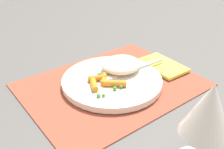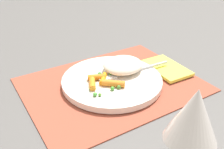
{
  "view_description": "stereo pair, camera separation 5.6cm",
  "coord_description": "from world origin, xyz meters",
  "px_view_note": "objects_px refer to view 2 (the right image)",
  "views": [
    {
      "loc": [
        0.33,
        0.43,
        0.34
      ],
      "look_at": [
        0.0,
        0.0,
        0.03
      ],
      "focal_mm": 41.43,
      "sensor_mm": 36.0,
      "label": 1
    },
    {
      "loc": [
        0.29,
        0.46,
        0.34
      ],
      "look_at": [
        0.0,
        0.0,
        0.03
      ],
      "focal_mm": 41.43,
      "sensor_mm": 36.0,
      "label": 2
    }
  ],
  "objects_px": {
    "rice_mound": "(123,65)",
    "carrot_portion": "(103,81)",
    "fork": "(128,73)",
    "plate": "(112,81)",
    "napkin": "(166,68)",
    "wine_glass": "(193,118)"
  },
  "relations": [
    {
      "from": "rice_mound",
      "to": "carrot_portion",
      "type": "bearing_deg",
      "value": 20.67
    },
    {
      "from": "carrot_portion",
      "to": "fork",
      "type": "relative_size",
      "value": 0.41
    },
    {
      "from": "plate",
      "to": "carrot_portion",
      "type": "xyz_separation_m",
      "value": [
        0.03,
        0.01,
        0.01
      ]
    },
    {
      "from": "plate",
      "to": "rice_mound",
      "type": "bearing_deg",
      "value": -157.4
    },
    {
      "from": "rice_mound",
      "to": "napkin",
      "type": "distance_m",
      "value": 0.13
    },
    {
      "from": "wine_glass",
      "to": "napkin",
      "type": "height_order",
      "value": "wine_glass"
    },
    {
      "from": "carrot_portion",
      "to": "wine_glass",
      "type": "distance_m",
      "value": 0.28
    },
    {
      "from": "plate",
      "to": "napkin",
      "type": "relative_size",
      "value": 1.89
    },
    {
      "from": "rice_mound",
      "to": "fork",
      "type": "distance_m",
      "value": 0.02
    },
    {
      "from": "fork",
      "to": "carrot_portion",
      "type": "bearing_deg",
      "value": 5.82
    },
    {
      "from": "plate",
      "to": "napkin",
      "type": "xyz_separation_m",
      "value": [
        -0.16,
        0.02,
        -0.0
      ]
    },
    {
      "from": "carrot_portion",
      "to": "fork",
      "type": "xyz_separation_m",
      "value": [
        -0.08,
        -0.01,
        -0.0
      ]
    },
    {
      "from": "rice_mound",
      "to": "wine_glass",
      "type": "bearing_deg",
      "value": 74.84
    },
    {
      "from": "carrot_portion",
      "to": "fork",
      "type": "height_order",
      "value": "carrot_portion"
    },
    {
      "from": "fork",
      "to": "wine_glass",
      "type": "bearing_deg",
      "value": 73.3
    },
    {
      "from": "rice_mound",
      "to": "fork",
      "type": "xyz_separation_m",
      "value": [
        -0.0,
        0.02,
        -0.01
      ]
    },
    {
      "from": "fork",
      "to": "napkin",
      "type": "distance_m",
      "value": 0.12
    },
    {
      "from": "rice_mound",
      "to": "plate",
      "type": "bearing_deg",
      "value": 22.6
    },
    {
      "from": "rice_mound",
      "to": "wine_glass",
      "type": "height_order",
      "value": "wine_glass"
    },
    {
      "from": "wine_glass",
      "to": "fork",
      "type": "bearing_deg",
      "value": -106.7
    },
    {
      "from": "plate",
      "to": "wine_glass",
      "type": "distance_m",
      "value": 0.3
    },
    {
      "from": "plate",
      "to": "rice_mound",
      "type": "relative_size",
      "value": 2.39
    }
  ]
}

